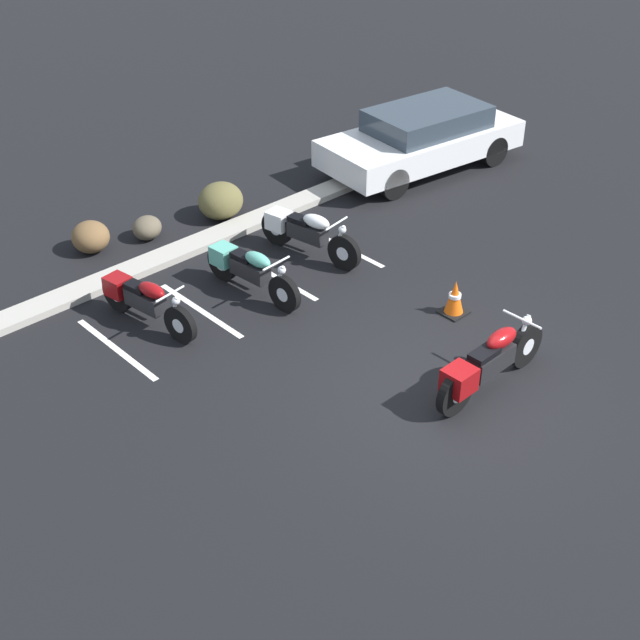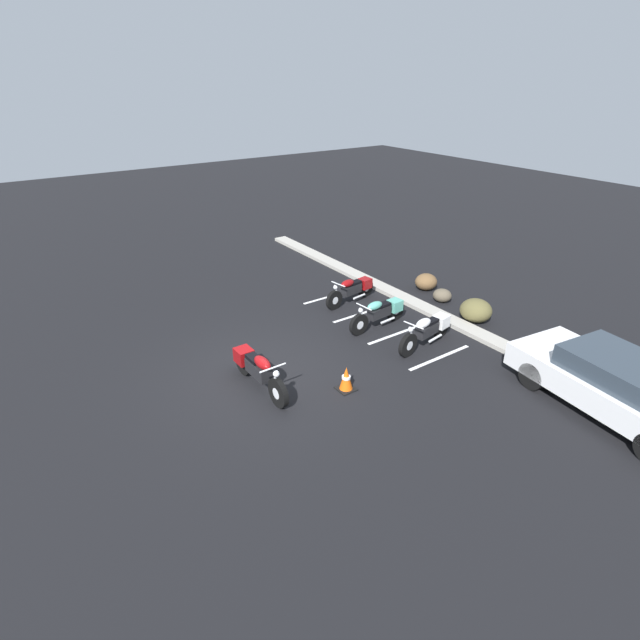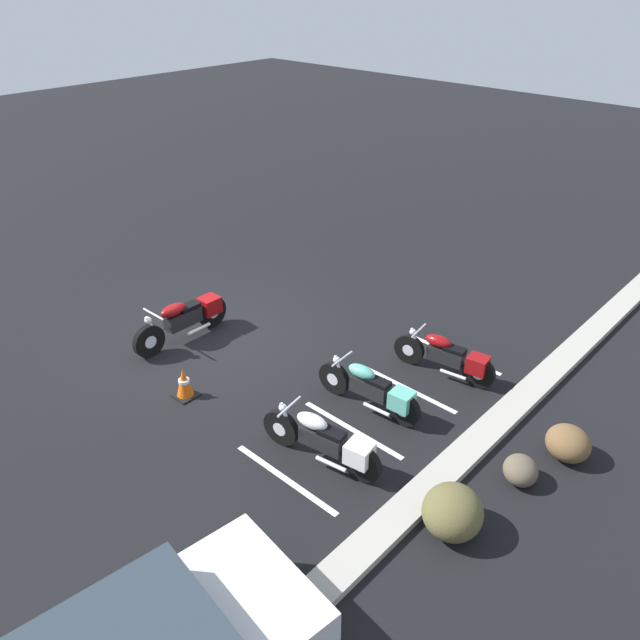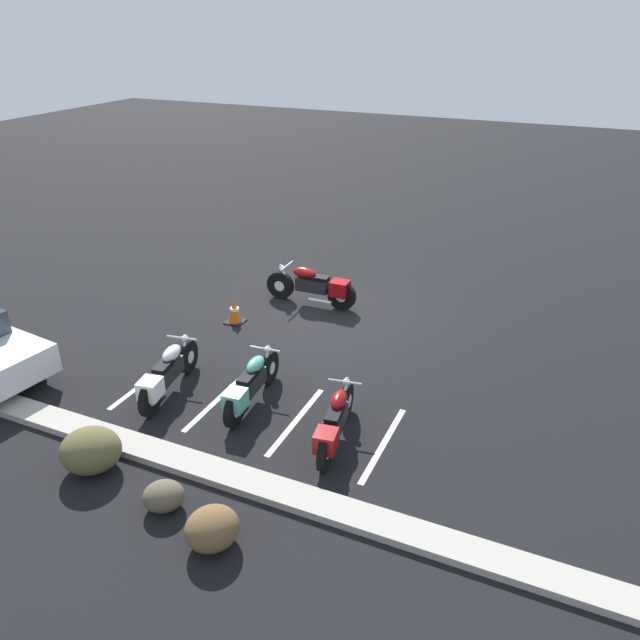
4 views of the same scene
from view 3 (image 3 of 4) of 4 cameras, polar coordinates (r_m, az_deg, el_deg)
name	(u,v)px [view 3 (image 3 of 4)]	position (r m, az deg, el deg)	size (l,w,h in m)	color
ground	(213,337)	(13.21, -9.78, -1.50)	(60.00, 60.00, 0.00)	black
motorcycle_maroon_featured	(186,318)	(13.03, -12.18, 0.18)	(2.26, 0.64, 0.89)	black
parked_bike_0	(449,357)	(11.85, 11.69, -3.33)	(0.65, 2.01, 0.80)	black
parked_bike_1	(373,390)	(10.79, 4.86, -6.36)	(0.58, 2.07, 0.81)	black
parked_bike_2	(326,441)	(9.71, 0.54, -11.01)	(0.71, 2.11, 0.84)	black
concrete_curb	(450,467)	(10.05, 11.82, -13.05)	(18.00, 0.50, 0.12)	#A8A399
landscape_rock_0	(568,443)	(10.66, 21.74, -10.42)	(0.72, 0.67, 0.55)	brown
landscape_rock_1	(520,470)	(10.04, 17.86, -12.94)	(0.58, 0.51, 0.42)	brown
landscape_rock_2	(453,512)	(9.02, 12.03, -16.78)	(0.91, 0.83, 0.68)	brown
traffic_cone	(184,383)	(11.43, -12.31, -5.66)	(0.40, 0.40, 0.59)	black
stall_line_0	(453,354)	(12.73, 12.11, -3.07)	(0.10, 2.10, 0.00)	white
stall_line_1	(407,388)	(11.62, 7.98, -6.21)	(0.10, 2.10, 0.00)	white
stall_line_2	(352,429)	(10.62, 2.95, -9.95)	(0.10, 2.10, 0.00)	white
stall_line_3	(285,479)	(9.77, -3.19, -14.29)	(0.10, 2.10, 0.00)	white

